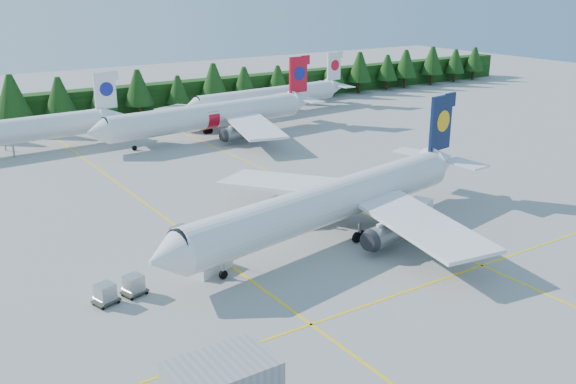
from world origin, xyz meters
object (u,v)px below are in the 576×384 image
airstairs (208,262)px  service_truck (413,216)px  airliner_red (204,117)px  airliner_navy (324,205)px

airstairs → service_truck: airstairs is taller
airstairs → airliner_red: bearing=43.5°
airliner_navy → service_truck: bearing=-25.9°
airliner_red → airstairs: (-23.69, -48.07, -2.99)m
airliner_red → airliner_navy: bearing=-106.6°
airliner_navy → airliner_red: 49.03m
airliner_navy → service_truck: size_ratio=7.08×
airliner_red → airstairs: airliner_red is taller
airliner_navy → airstairs: 13.83m
airliner_navy → airliner_red: bearing=67.4°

